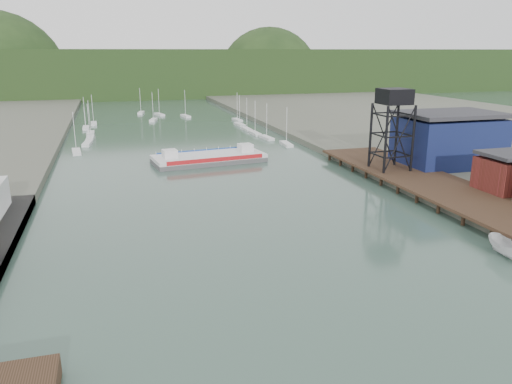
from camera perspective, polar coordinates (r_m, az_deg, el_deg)
east_pier at (r=95.58m, az=19.96°, el=0.74°), size 14.00×70.00×2.45m
lift_tower at (r=102.76m, az=15.50°, el=9.93°), size 6.50×6.50×16.00m
blue_shed at (r=113.95m, az=21.13°, el=5.61°), size 20.50×14.50×11.30m
marina_sailboats at (r=170.44m, az=-9.90°, el=7.23°), size 57.71×92.65×0.90m
distant_hills at (r=331.11m, az=-14.11°, el=12.83°), size 500.00×120.00×80.00m
chain_ferry at (r=117.55m, az=-5.40°, el=3.91°), size 26.80×13.43×3.70m
motorboat at (r=70.89m, az=26.66°, el=-5.71°), size 3.49×6.74×2.48m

